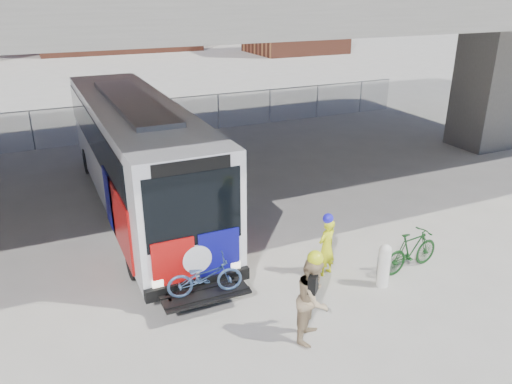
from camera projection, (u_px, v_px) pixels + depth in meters
ground at (237, 239)px, 14.75m from camera, size 160.00×160.00×0.00m
bus at (136, 147)px, 16.20m from camera, size 2.67×12.97×3.69m
overpass at (184, 0)px, 15.63m from camera, size 40.00×16.00×7.95m
chainlink_fence at (141, 109)px, 24.29m from camera, size 30.00×0.06×30.00m
brick_buildings at (74, 3)px, 53.70m from camera, size 54.00×22.00×12.00m
bollard at (384, 264)px, 12.23m from camera, size 0.30×0.30×1.15m
cyclist_hivis at (327, 246)px, 12.67m from camera, size 0.66×0.55×1.72m
cyclist_tan at (313, 298)px, 10.28m from camera, size 1.15×1.15×2.06m
bike_parked at (412, 251)px, 12.97m from camera, size 1.90×0.74×1.11m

